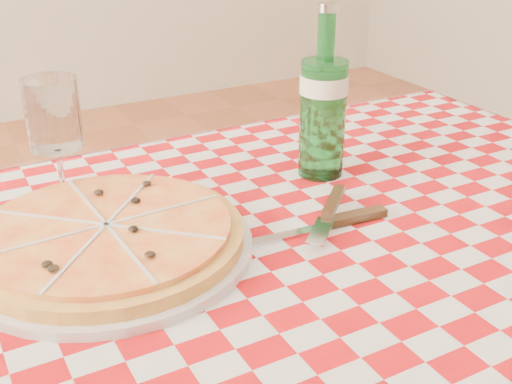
% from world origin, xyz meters
% --- Properties ---
extents(dining_table, '(1.20, 0.80, 0.75)m').
position_xyz_m(dining_table, '(0.00, 0.00, 0.66)').
color(dining_table, brown).
rests_on(dining_table, ground).
extents(tablecloth, '(1.30, 0.90, 0.01)m').
position_xyz_m(tablecloth, '(0.00, 0.00, 0.75)').
color(tablecloth, '#95090D').
rests_on(tablecloth, dining_table).
extents(pizza_plate, '(0.39, 0.39, 0.05)m').
position_xyz_m(pizza_plate, '(-0.21, 0.11, 0.78)').
color(pizza_plate, '#C18340').
rests_on(pizza_plate, tablecloth).
extents(water_bottle, '(0.08, 0.08, 0.27)m').
position_xyz_m(water_bottle, '(0.17, 0.18, 0.89)').
color(water_bottle, '#1A6A29').
rests_on(water_bottle, tablecloth).
extents(wine_glass, '(0.09, 0.09, 0.19)m').
position_xyz_m(wine_glass, '(-0.23, 0.26, 0.85)').
color(wine_glass, silver).
rests_on(wine_glass, tablecloth).
extents(cutlery, '(0.30, 0.28, 0.03)m').
position_xyz_m(cutlery, '(0.07, 0.02, 0.77)').
color(cutlery, silver).
rests_on(cutlery, tablecloth).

